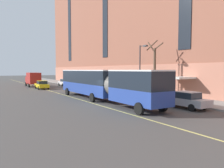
# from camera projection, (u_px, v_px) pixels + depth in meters

# --- Properties ---
(ground_plane) EXTENTS (260.00, 260.00, 0.00)m
(ground_plane) POSITION_uv_depth(u_px,v_px,m) (107.00, 104.00, 22.52)
(ground_plane) COLOR #4C4947
(sidewalk) EXTENTS (5.13, 160.00, 0.15)m
(sidewalk) POSITION_uv_depth(u_px,v_px,m) (153.00, 95.00, 29.81)
(sidewalk) COLOR gray
(sidewalk) RESTS_ON ground
(city_bus) EXTENTS (2.90, 19.53, 3.57)m
(city_bus) POSITION_uv_depth(u_px,v_px,m) (102.00, 83.00, 24.93)
(city_bus) COLOR navy
(city_bus) RESTS_ON ground
(parked_car_navy_0) EXTENTS (2.10, 4.69, 1.56)m
(parked_car_navy_0) POSITION_uv_depth(u_px,v_px,m) (75.00, 84.00, 43.77)
(parked_car_navy_0) COLOR navy
(parked_car_navy_0) RESTS_ON ground
(parked_car_champagne_3) EXTENTS (2.11, 4.78, 1.56)m
(parked_car_champagne_3) POSITION_uv_depth(u_px,v_px,m) (136.00, 92.00, 27.16)
(parked_car_champagne_3) COLOR #BCAD89
(parked_car_champagne_3) RESTS_ON ground
(parked_car_white_5) EXTENTS (2.01, 4.53, 1.56)m
(parked_car_white_5) POSITION_uv_depth(u_px,v_px,m) (65.00, 82.00, 49.14)
(parked_car_white_5) COLOR silver
(parked_car_white_5) RESTS_ON ground
(parked_car_champagne_6) EXTENTS (1.97, 4.51, 1.56)m
(parked_car_champagne_6) POSITION_uv_depth(u_px,v_px,m) (88.00, 86.00, 38.35)
(parked_car_champagne_6) COLOR #BCAD89
(parked_car_champagne_6) RESTS_ON ground
(parked_car_black_7) EXTENTS (2.04, 4.38, 1.56)m
(parked_car_black_7) POSITION_uv_depth(u_px,v_px,m) (107.00, 88.00, 33.26)
(parked_car_black_7) COLOR black
(parked_car_black_7) RESTS_ON ground
(parked_car_silver_8) EXTENTS (1.91, 4.73, 1.56)m
(parked_car_silver_8) POSITION_uv_depth(u_px,v_px,m) (185.00, 100.00, 20.33)
(parked_car_silver_8) COLOR #B7B7BC
(parked_car_silver_8) RESTS_ON ground
(box_truck) EXTENTS (2.50, 6.97, 2.99)m
(box_truck) POSITION_uv_depth(u_px,v_px,m) (33.00, 79.00, 46.39)
(box_truck) COLOR maroon
(box_truck) RESTS_ON ground
(taxi_cab) EXTENTS (2.07, 4.77, 1.56)m
(taxi_cab) POSITION_uv_depth(u_px,v_px,m) (42.00, 85.00, 40.91)
(taxi_cab) COLOR yellow
(taxi_cab) RESTS_ON ground
(street_tree_mid_block) EXTENTS (1.86, 1.58, 7.44)m
(street_tree_mid_block) POSITION_uv_depth(u_px,v_px,m) (154.00, 68.00, 28.57)
(street_tree_mid_block) COLOR brown
(street_tree_mid_block) RESTS_ON sidewalk
(street_lamp) EXTENTS (0.36, 1.48, 6.63)m
(street_lamp) POSITION_uv_depth(u_px,v_px,m) (141.00, 65.00, 28.72)
(street_lamp) COLOR #2D2D30
(street_lamp) RESTS_ON sidewalk
(fire_hydrant) EXTENTS (0.42, 0.24, 0.72)m
(fire_hydrant) POSITION_uv_depth(u_px,v_px,m) (179.00, 99.00, 23.38)
(fire_hydrant) COLOR red
(fire_hydrant) RESTS_ON sidewalk
(lane_centerline) EXTENTS (0.16, 140.00, 0.01)m
(lane_centerline) POSITION_uv_depth(u_px,v_px,m) (87.00, 102.00, 24.61)
(lane_centerline) COLOR #E0D66B
(lane_centerline) RESTS_ON ground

